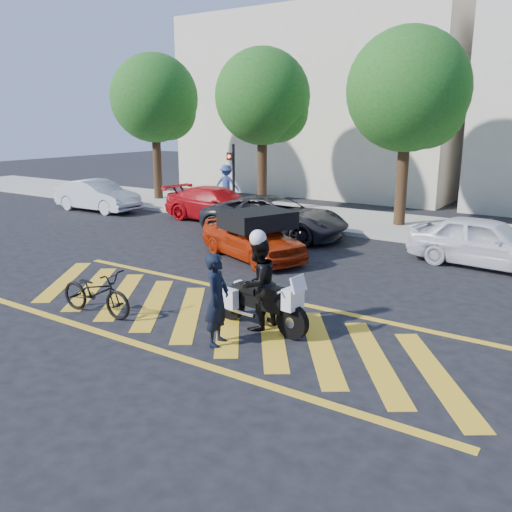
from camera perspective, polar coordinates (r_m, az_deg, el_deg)
The scene contains 18 objects.
ground at distance 11.98m, azimuth -4.83°, elevation -6.51°, with size 90.00×90.00×0.00m, color black.
sidewalk at distance 22.27m, azimuth 14.79°, elevation 3.06°, with size 60.00×5.00×0.15m, color #9E998E.
crosswalk at distance 12.00m, azimuth -4.98°, elevation -6.45°, with size 12.33×4.00×0.01m.
building_left at distance 33.30m, azimuth 7.23°, elevation 15.53°, with size 16.00×8.00×10.00m, color beige.
tree_far_left at distance 28.78m, azimuth -10.36°, elevation 15.71°, with size 4.40×4.40×7.41m.
tree_left at distance 24.73m, azimuth 1.01°, elevation 16.07°, with size 4.20×4.20×7.26m.
tree_center at distance 21.91m, azimuth 16.05°, elevation 16.03°, with size 4.60×4.60×7.56m.
signal_pole at distance 23.00m, azimuth -2.48°, elevation 8.52°, with size 0.28×0.43×3.20m.
officer_bike at distance 10.34m, azimuth -4.12°, elevation -4.61°, with size 0.66×0.43×1.81m, color black.
bicycle at distance 12.48m, azimuth -16.49°, elevation -3.68°, with size 0.69×1.97×1.03m, color black.
police_motorcycle at distance 11.20m, azimuth 0.28°, elevation -4.84°, with size 2.39×0.82×1.05m.
officer_moto at distance 11.08m, azimuth 0.20°, elevation -2.92°, with size 0.94×0.73×1.93m, color black.
red_convertible at distance 16.72m, azimuth -0.39°, elevation 2.06°, with size 1.64×4.08×1.39m, color #AA2607.
parked_far_left at distance 26.53m, azimuth -16.35°, elevation 6.12°, with size 1.52×4.37×1.44m, color #B5B9BE.
parked_left at distance 22.97m, azimuth -4.06°, elevation 5.45°, with size 1.99×4.90×1.42m, color #BB0B12.
parked_mid_left at distance 19.74m, azimuth 1.97°, elevation 4.11°, with size 2.48×5.38×1.49m, color black.
parked_mid_right at distance 17.14m, azimuth 23.03°, elevation 1.36°, with size 1.75×4.34×1.48m, color silver.
pedestrian_left at distance 26.68m, azimuth -3.12°, elevation 7.55°, with size 1.23×0.71×1.90m, color navy.
Camera 1 is at (7.04, -8.71, 4.26)m, focal length 38.00 mm.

